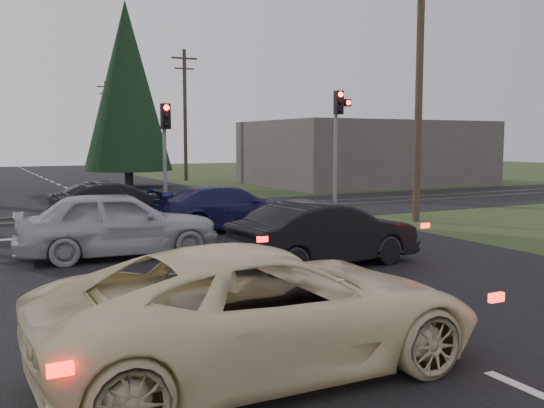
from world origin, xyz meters
TOP-DOWN VIEW (x-y plane):
  - ground at (0.00, 0.00)m, footprint 120.00×120.00m
  - road at (0.00, 10.00)m, footprint 14.00×100.00m
  - rail_corridor at (0.00, 12.00)m, footprint 120.00×8.00m
  - stop_line at (0.00, 8.20)m, footprint 13.00×0.35m
  - rail_near at (0.00, 11.20)m, footprint 120.00×0.12m
  - rail_far at (0.00, 12.80)m, footprint 120.00×0.12m
  - traffic_signal_right at (7.55, 9.47)m, footprint 0.68×0.48m
  - traffic_signal_center at (1.00, 10.68)m, footprint 0.32×0.48m
  - utility_pole_near at (8.50, 6.00)m, footprint 1.80×0.26m
  - utility_pole_mid at (8.50, 30.00)m, footprint 1.80×0.26m
  - utility_pole_far at (8.50, 55.00)m, footprint 1.80×0.26m
  - conifer_tree at (3.50, 26.00)m, footprint 5.20×5.20m
  - building_right at (18.00, 22.00)m, footprint 14.00×10.00m
  - cream_coupe at (-2.36, -3.87)m, footprint 5.54×2.58m
  - dark_hatchback at (1.61, 1.00)m, footprint 4.53×1.97m
  - silver_car at (-2.23, 4.23)m, footprint 4.91×2.37m
  - blue_sedan at (1.87, 7.07)m, footprint 4.80×1.96m
  - dark_car_far at (-0.91, 10.25)m, footprint 4.33×1.74m

SIDE VIEW (x-z plane):
  - ground at x=0.00m, z-range 0.00..0.00m
  - road at x=0.00m, z-range 0.00..0.01m
  - rail_corridor at x=0.00m, z-range 0.00..0.01m
  - stop_line at x=0.00m, z-range 0.01..0.01m
  - rail_near at x=0.00m, z-range 0.00..0.10m
  - rail_far at x=0.00m, z-range 0.00..0.10m
  - blue_sedan at x=1.87m, z-range 0.00..1.39m
  - dark_car_far at x=-0.91m, z-range 0.00..1.40m
  - dark_hatchback at x=1.61m, z-range 0.00..1.45m
  - cream_coupe at x=-2.36m, z-range 0.00..1.54m
  - silver_car at x=-2.23m, z-range 0.00..1.62m
  - building_right at x=18.00m, z-range 0.00..4.00m
  - traffic_signal_center at x=1.00m, z-range 0.76..4.86m
  - traffic_signal_right at x=7.55m, z-range 0.96..5.66m
  - utility_pole_near at x=8.50m, z-range 0.23..9.23m
  - utility_pole_mid at x=8.50m, z-range 0.23..9.23m
  - utility_pole_far at x=8.50m, z-range 0.23..9.23m
  - conifer_tree at x=3.50m, z-range 0.49..11.49m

